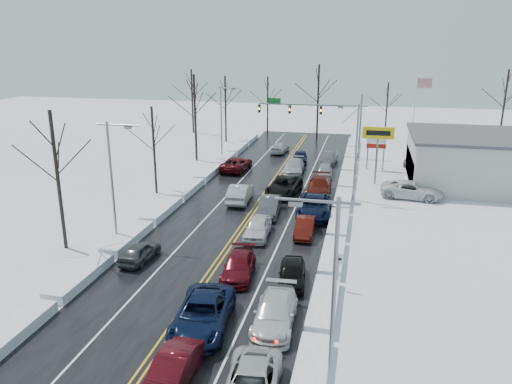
% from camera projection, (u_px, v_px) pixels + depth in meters
% --- Properties ---
extents(ground, '(160.00, 160.00, 0.00)m').
position_uv_depth(ground, '(240.00, 231.00, 39.50)').
color(ground, silver).
rests_on(ground, ground).
extents(road_surface, '(14.00, 84.00, 0.01)m').
position_uv_depth(road_surface, '(246.00, 222.00, 41.36)').
color(road_surface, black).
rests_on(road_surface, ground).
extents(snow_bank_left, '(1.48, 72.00, 0.62)m').
position_uv_depth(snow_bank_left, '(160.00, 215.00, 42.95)').
color(snow_bank_left, white).
rests_on(snow_bank_left, ground).
extents(snow_bank_right, '(1.48, 72.00, 0.62)m').
position_uv_depth(snow_bank_right, '(338.00, 229.00, 39.77)').
color(snow_bank_right, white).
rests_on(snow_bank_right, ground).
extents(traffic_signal_mast, '(13.28, 0.39, 8.00)m').
position_uv_depth(traffic_signal_mast, '(320.00, 113.00, 63.26)').
color(traffic_signal_mast, slate).
rests_on(traffic_signal_mast, ground).
extents(tires_plus_sign, '(3.20, 0.34, 6.00)m').
position_uv_depth(tires_plus_sign, '(378.00, 137.00, 50.74)').
color(tires_plus_sign, slate).
rests_on(tires_plus_sign, ground).
extents(used_vehicles_sign, '(2.20, 0.22, 4.65)m').
position_uv_depth(used_vehicles_sign, '(376.00, 142.00, 56.83)').
color(used_vehicles_sign, slate).
rests_on(used_vehicles_sign, ground).
extents(speed_limit_sign, '(0.55, 0.09, 2.35)m').
position_uv_depth(speed_limit_sign, '(338.00, 264.00, 29.84)').
color(speed_limit_sign, slate).
rests_on(speed_limit_sign, ground).
extents(flagpole, '(1.87, 1.20, 10.00)m').
position_uv_depth(flagpole, '(416.00, 110.00, 62.55)').
color(flagpole, silver).
rests_on(flagpole, ground).
extents(streetlight_se, '(3.20, 0.25, 9.00)m').
position_uv_depth(streetlight_se, '(329.00, 287.00, 19.41)').
color(streetlight_se, slate).
rests_on(streetlight_se, ground).
extents(streetlight_ne, '(3.20, 0.25, 9.00)m').
position_uv_depth(streetlight_ne, '(354.00, 144.00, 45.52)').
color(streetlight_ne, slate).
rests_on(streetlight_ne, ground).
extents(streetlight_sw, '(3.20, 0.25, 9.00)m').
position_uv_depth(streetlight_sw, '(114.00, 173.00, 35.94)').
color(streetlight_sw, slate).
rests_on(streetlight_sw, ground).
extents(streetlight_nw, '(3.20, 0.25, 9.00)m').
position_uv_depth(streetlight_nw, '(223.00, 116.00, 62.04)').
color(streetlight_nw, slate).
rests_on(streetlight_nw, ground).
extents(tree_left_b, '(4.00, 4.00, 10.00)m').
position_uv_depth(tree_left_b, '(55.00, 154.00, 34.25)').
color(tree_left_b, '#2D231C').
rests_on(tree_left_b, ground).
extents(tree_left_c, '(3.40, 3.40, 8.50)m').
position_uv_depth(tree_left_c, '(153.00, 133.00, 47.40)').
color(tree_left_c, '#2D231C').
rests_on(tree_left_c, ground).
extents(tree_left_d, '(4.20, 4.20, 10.50)m').
position_uv_depth(tree_left_d, '(195.00, 101.00, 60.19)').
color(tree_left_d, '#2D231C').
rests_on(tree_left_d, ground).
extents(tree_left_e, '(3.80, 3.80, 9.50)m').
position_uv_depth(tree_left_e, '(225.00, 96.00, 71.50)').
color(tree_left_e, '#2D231C').
rests_on(tree_left_e, ground).
extents(tree_far_a, '(4.00, 4.00, 10.00)m').
position_uv_depth(tree_far_a, '(192.00, 89.00, 78.49)').
color(tree_far_a, '#2D231C').
rests_on(tree_far_a, ground).
extents(tree_far_b, '(3.60, 3.60, 9.00)m').
position_uv_depth(tree_far_b, '(268.00, 94.00, 77.12)').
color(tree_far_b, '#2D231C').
rests_on(tree_far_b, ground).
extents(tree_far_c, '(4.40, 4.40, 11.00)m').
position_uv_depth(tree_far_c, '(318.00, 87.00, 73.17)').
color(tree_far_c, '#2D231C').
rests_on(tree_far_c, ground).
extents(tree_far_d, '(3.40, 3.40, 8.50)m').
position_uv_depth(tree_far_d, '(387.00, 100.00, 72.99)').
color(tree_far_d, '#2D231C').
rests_on(tree_far_d, ground).
extents(tree_far_e, '(4.20, 4.20, 10.50)m').
position_uv_depth(tree_far_e, '(506.00, 92.00, 69.70)').
color(tree_far_e, '#2D231C').
rests_on(tree_far_e, ground).
extents(queued_car_2, '(3.28, 6.15, 1.65)m').
position_uv_depth(queued_car_2, '(203.00, 328.00, 26.27)').
color(queued_car_2, black).
rests_on(queued_car_2, ground).
extents(queued_car_3, '(2.33, 4.81, 1.35)m').
position_uv_depth(queued_car_3, '(239.00, 276.00, 32.01)').
color(queued_car_3, '#520B13').
rests_on(queued_car_3, ground).
extents(queued_car_4, '(2.00, 4.52, 1.51)m').
position_uv_depth(queued_car_4, '(258.00, 237.00, 38.27)').
color(queued_car_4, silver).
rests_on(queued_car_4, ground).
extents(queued_car_5, '(1.89, 4.77, 1.54)m').
position_uv_depth(queued_car_5, '(269.00, 215.00, 43.07)').
color(queued_car_5, '#424547').
rests_on(queued_car_5, ground).
extents(queued_car_6, '(3.20, 6.14, 1.65)m').
position_uv_depth(queued_car_6, '(284.00, 194.00, 48.77)').
color(queued_car_6, black).
rests_on(queued_car_6, ground).
extents(queued_car_7, '(2.46, 5.52, 1.57)m').
position_uv_depth(queued_car_7, '(293.00, 174.00, 56.13)').
color(queued_car_7, '#A3A6AB').
rests_on(queued_car_7, ground).
extents(queued_car_8, '(2.15, 4.39, 1.44)m').
position_uv_depth(queued_car_8, '(300.00, 163.00, 61.05)').
color(queued_car_8, black).
rests_on(queued_car_8, ground).
extents(queued_car_11, '(2.32, 5.26, 1.50)m').
position_uv_depth(queued_car_11, '(275.00, 325.00, 26.48)').
color(queued_car_11, silver).
rests_on(queued_car_11, ground).
extents(queued_car_12, '(2.06, 4.25, 1.40)m').
position_uv_depth(queued_car_12, '(292.00, 283.00, 31.02)').
color(queued_car_12, black).
rests_on(queued_car_12, ground).
extents(queued_car_13, '(1.58, 4.13, 1.34)m').
position_uv_depth(queued_car_13, '(305.00, 235.00, 38.60)').
color(queued_car_13, '#490F09').
rests_on(queued_car_13, ground).
extents(queued_car_14, '(3.06, 6.17, 1.68)m').
position_uv_depth(queued_car_14, '(314.00, 215.00, 42.91)').
color(queued_car_14, black).
rests_on(queued_car_14, ground).
extents(queued_car_15, '(2.43, 5.62, 1.61)m').
position_uv_depth(queued_car_15, '(319.00, 194.00, 48.81)').
color(queued_car_15, '#4A1109').
rests_on(queued_car_15, ground).
extents(queued_car_16, '(1.95, 4.24, 1.41)m').
position_uv_depth(queued_car_16, '(324.00, 177.00, 54.83)').
color(queued_car_16, '#94979B').
rests_on(queued_car_16, ground).
extents(queued_car_17, '(1.82, 4.48, 1.44)m').
position_uv_depth(queued_car_17, '(329.00, 164.00, 60.60)').
color(queued_car_17, '#414446').
rests_on(queued_car_17, ground).
extents(oncoming_car_0, '(2.06, 5.20, 1.68)m').
position_uv_depth(oncoming_car_0, '(240.00, 201.00, 46.57)').
color(oncoming_car_0, '#ACAEB4').
rests_on(oncoming_car_0, ground).
extents(oncoming_car_1, '(2.98, 5.80, 1.57)m').
position_uv_depth(oncoming_car_1, '(236.00, 171.00, 57.45)').
color(oncoming_car_1, '#49090E').
rests_on(oncoming_car_1, ground).
extents(oncoming_car_2, '(2.13, 4.77, 1.36)m').
position_uv_depth(oncoming_car_2, '(279.00, 153.00, 66.47)').
color(oncoming_car_2, silver).
rests_on(oncoming_car_2, ground).
extents(oncoming_car_3, '(1.82, 3.99, 1.33)m').
position_uv_depth(oncoming_car_3, '(140.00, 260.00, 34.21)').
color(oncoming_car_3, '#3D4042').
rests_on(oncoming_car_3, ground).
extents(parked_car_0, '(6.07, 3.33, 1.61)m').
position_uv_depth(parked_car_0, '(411.00, 198.00, 47.59)').
color(parked_car_0, silver).
rests_on(parked_car_0, ground).
extents(parked_car_1, '(2.34, 5.54, 1.60)m').
position_uv_depth(parked_car_1, '(438.00, 184.00, 52.05)').
color(parked_car_1, '#414446').
rests_on(parked_car_1, ground).
extents(parked_car_2, '(2.39, 5.12, 1.69)m').
position_uv_depth(parked_car_2, '(414.00, 171.00, 57.26)').
color(parked_car_2, '#45494B').
rests_on(parked_car_2, ground).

